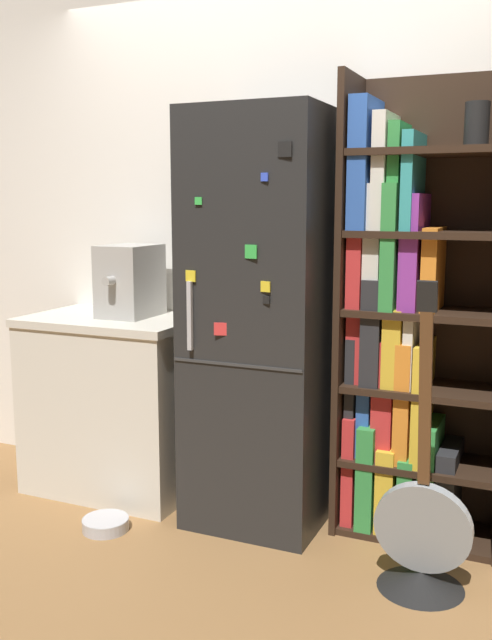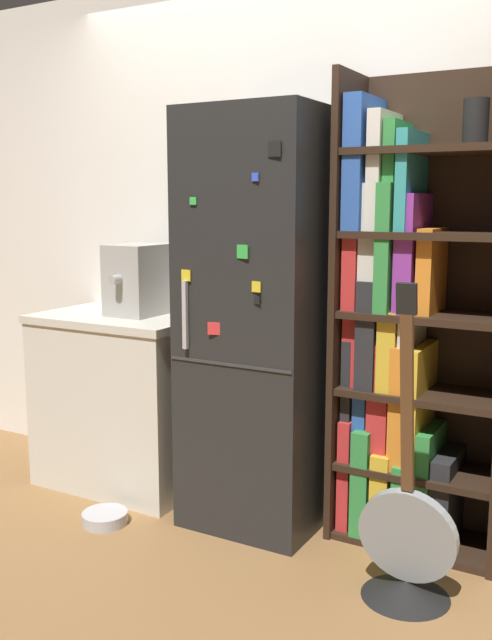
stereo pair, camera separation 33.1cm
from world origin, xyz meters
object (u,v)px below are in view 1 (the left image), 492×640
at_px(refrigerator, 263,321).
at_px(guitar, 422,547).
at_px(bookshelf, 406,334).
at_px(pet_bowl, 106,523).
at_px(espresso_machine, 130,281).

relative_size(refrigerator, guitar, 1.55).
relative_size(refrigerator, bookshelf, 0.93).
relative_size(refrigerator, pet_bowl, 8.82).
bearing_deg(refrigerator, bookshelf, 11.77).
height_order(espresso_machine, guitar, espresso_machine).
distance_m(bookshelf, pet_bowl, 1.62).
distance_m(espresso_machine, pet_bowl, 1.18).
bearing_deg(guitar, espresso_machine, 164.90).
relative_size(espresso_machine, guitar, 0.31).
relative_size(espresso_machine, pet_bowl, 1.74).
bearing_deg(refrigerator, guitar, -23.96).
xyz_separation_m(guitar, pet_bowl, (-1.42, -0.07, -0.14)).
bearing_deg(pet_bowl, refrigerator, 36.10).
bearing_deg(bookshelf, espresso_machine, -177.10).
height_order(bookshelf, guitar, bookshelf).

